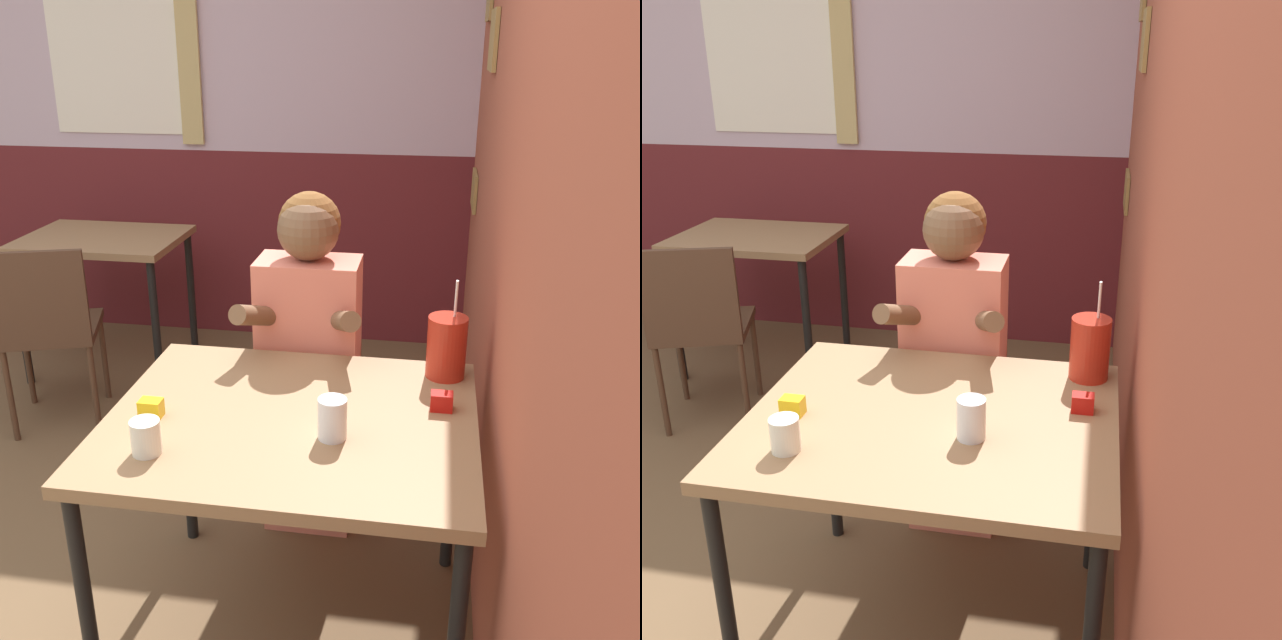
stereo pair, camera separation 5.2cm
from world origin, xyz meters
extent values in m
cube|color=#9E4C38|center=(1.45, 1.34, 1.35)|extent=(0.06, 4.69, 2.70)
cube|color=olive|center=(1.41, 1.73, 1.68)|extent=(0.02, 0.31, 0.22)
cube|color=olive|center=(1.41, 2.30, 1.00)|extent=(0.02, 0.29, 0.18)
cube|color=maroon|center=(0.00, 2.72, 0.55)|extent=(5.84, 0.06, 1.10)
cube|color=white|center=(-0.58, 2.68, 1.55)|extent=(0.75, 0.01, 0.73)
cube|color=tan|center=(-0.14, 2.67, 1.55)|extent=(0.12, 0.02, 0.83)
cube|color=#93704C|center=(0.88, 0.39, 0.72)|extent=(0.99, 0.83, 0.04)
cylinder|color=black|center=(0.43, 0.01, 0.35)|extent=(0.04, 0.04, 0.71)
cylinder|color=black|center=(0.43, 0.76, 0.35)|extent=(0.04, 0.04, 0.71)
cylinder|color=black|center=(1.34, 0.76, 0.35)|extent=(0.04, 0.04, 0.71)
cube|color=#93704C|center=(-0.46, 2.08, 0.72)|extent=(0.80, 0.61, 0.04)
cylinder|color=black|center=(-0.82, 1.82, 0.35)|extent=(0.04, 0.04, 0.71)
cylinder|color=black|center=(-0.10, 1.82, 0.35)|extent=(0.04, 0.04, 0.71)
cylinder|color=black|center=(-0.82, 2.35, 0.35)|extent=(0.04, 0.04, 0.71)
cylinder|color=black|center=(-0.10, 2.35, 0.35)|extent=(0.04, 0.04, 0.71)
cube|color=#4C3323|center=(-0.46, 1.50, 0.46)|extent=(0.51, 0.51, 0.04)
cube|color=#4C3323|center=(-0.40, 1.33, 0.67)|extent=(0.39, 0.16, 0.40)
cylinder|color=#4C3323|center=(-0.69, 1.61, 0.22)|extent=(0.03, 0.03, 0.44)
cylinder|color=#4C3323|center=(-0.35, 1.73, 0.22)|extent=(0.03, 0.03, 0.44)
cylinder|color=#4C3323|center=(-0.57, 1.27, 0.22)|extent=(0.03, 0.03, 0.44)
cylinder|color=#4C3323|center=(-0.23, 1.39, 0.22)|extent=(0.03, 0.03, 0.44)
cube|color=#EA7F6B|center=(0.83, 0.94, 0.24)|extent=(0.31, 0.20, 0.47)
cube|color=#EA7F6B|center=(0.83, 0.94, 0.74)|extent=(0.34, 0.20, 0.54)
sphere|color=brown|center=(0.83, 0.96, 1.13)|extent=(0.21, 0.21, 0.21)
sphere|color=brown|center=(0.83, 0.94, 1.11)|extent=(0.20, 0.20, 0.20)
cylinder|color=brown|center=(0.69, 0.80, 0.86)|extent=(0.14, 0.27, 0.15)
cylinder|color=brown|center=(0.97, 0.80, 0.86)|extent=(0.14, 0.27, 0.15)
cylinder|color=#B22819|center=(1.29, 0.70, 0.84)|extent=(0.12, 0.12, 0.19)
cylinder|color=white|center=(1.30, 0.70, 0.98)|extent=(0.01, 0.04, 0.14)
cylinder|color=silver|center=(1.01, 0.29, 0.80)|extent=(0.07, 0.07, 0.11)
cylinder|color=silver|center=(0.57, 0.15, 0.79)|extent=(0.07, 0.07, 0.09)
cube|color=#B7140F|center=(1.28, 0.49, 0.77)|extent=(0.06, 0.04, 0.05)
cube|color=yellow|center=(0.51, 0.32, 0.77)|extent=(0.06, 0.04, 0.05)
camera|label=1|loc=(1.23, -1.26, 1.68)|focal=40.00mm
camera|label=2|loc=(1.29, -1.25, 1.68)|focal=40.00mm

